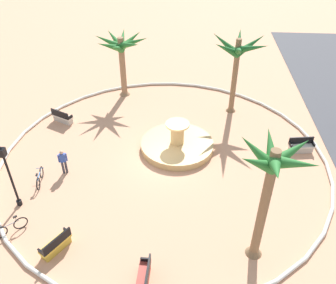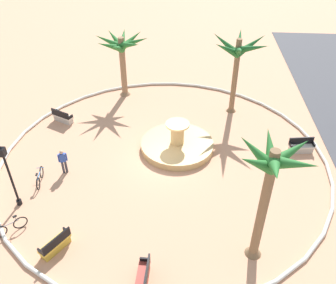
{
  "view_description": "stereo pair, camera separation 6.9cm",
  "coord_description": "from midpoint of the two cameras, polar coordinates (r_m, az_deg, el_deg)",
  "views": [
    {
      "loc": [
        17.65,
        1.49,
        14.17
      ],
      "look_at": [
        -0.32,
        0.23,
        1.0
      ],
      "focal_mm": 38.26,
      "sensor_mm": 36.0,
      "label": 1
    },
    {
      "loc": [
        17.64,
        1.56,
        14.17
      ],
      "look_at": [
        -0.32,
        0.23,
        1.0
      ],
      "focal_mm": 38.26,
      "sensor_mm": 36.0,
      "label": 2
    }
  ],
  "objects": [
    {
      "name": "ground_plane",
      "position": [
        22.68,
        -0.56,
        -2.48
      ],
      "size": [
        80.0,
        80.0,
        0.0
      ],
      "primitive_type": "plane",
      "color": "tan"
    },
    {
      "name": "plaza_curb",
      "position": [
        22.62,
        -0.56,
        -2.29
      ],
      "size": [
        20.3,
        20.3,
        0.2
      ],
      "primitive_type": "torus",
      "color": "silver",
      "rests_on": "ground"
    },
    {
      "name": "lamppost",
      "position": [
        19.79,
        -23.95,
        -4.35
      ],
      "size": [
        0.32,
        0.32,
        3.94
      ],
      "color": "black",
      "rests_on": "ground"
    },
    {
      "name": "fountain",
      "position": [
        23.3,
        1.56,
        -0.4
      ],
      "size": [
        4.72,
        4.72,
        1.93
      ],
      "color": "tan",
      "rests_on": "ground"
    },
    {
      "name": "bench_southeast",
      "position": [
        24.5,
        20.51,
        -0.8
      ],
      "size": [
        0.72,
        1.65,
        1.0
      ],
      "color": "beige",
      "rests_on": "ground"
    },
    {
      "name": "bicycle_red_frame",
      "position": [
        21.93,
        -19.67,
        -5.35
      ],
      "size": [
        1.71,
        0.47,
        0.94
      ],
      "color": "black",
      "rests_on": "ground"
    },
    {
      "name": "bicycle_by_lamppost",
      "position": [
        19.7,
        -23.74,
        -12.28
      ],
      "size": [
        1.16,
        1.35,
        0.94
      ],
      "color": "black",
      "rests_on": "ground"
    },
    {
      "name": "palm_tree_near_fountain",
      "position": [
        14.66,
        16.0,
        -5.48
      ],
      "size": [
        3.34,
        3.17,
        6.36
      ],
      "color": "brown",
      "rests_on": "ground"
    },
    {
      "name": "bench_north",
      "position": [
        18.25,
        -17.37,
        -15.39
      ],
      "size": [
        1.62,
        1.27,
        1.0
      ],
      "color": "gold",
      "rests_on": "ground"
    },
    {
      "name": "person_cyclist_helmet",
      "position": [
        21.87,
        -16.28,
        -2.83
      ],
      "size": [
        0.32,
        0.49,
        1.64
      ],
      "color": "#33333D",
      "rests_on": "ground"
    },
    {
      "name": "bench_east",
      "position": [
        26.98,
        -16.34,
        3.76
      ],
      "size": [
        1.14,
        1.66,
        1.0
      ],
      "color": "beige",
      "rests_on": "ground"
    },
    {
      "name": "bench_west",
      "position": [
        16.51,
        -3.87,
        -20.81
      ],
      "size": [
        1.61,
        0.54,
        1.0
      ],
      "color": "#B73D33",
      "rests_on": "ground"
    },
    {
      "name": "palm_tree_by_curb",
      "position": [
        25.74,
        11.18,
        13.49
      ],
      "size": [
        4.33,
        3.98,
        5.88
      ],
      "color": "brown",
      "rests_on": "ground"
    },
    {
      "name": "palm_tree_mid_plaza",
      "position": [
        28.25,
        -7.32,
        14.47
      ],
      "size": [
        4.14,
        4.23,
        5.04
      ],
      "color": "#8E6B4C",
      "rests_on": "ground"
    }
  ]
}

